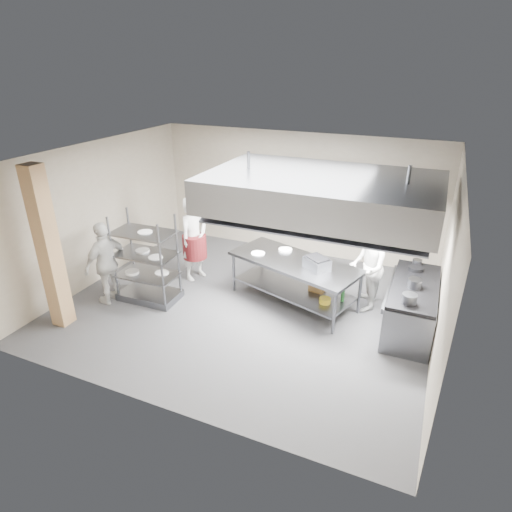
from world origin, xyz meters
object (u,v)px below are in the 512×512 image
at_px(island, 294,281).
at_px(chef_head, 194,239).
at_px(cooking_range, 411,308).
at_px(griddle, 317,264).
at_px(chef_plating, 107,263).
at_px(stockpot, 415,283).
at_px(pass_rack, 146,259).
at_px(chef_line, 367,267).

relative_size(island, chef_head, 1.40).
relative_size(cooking_range, griddle, 4.46).
bearing_deg(cooking_range, griddle, -176.39).
bearing_deg(chef_plating, stockpot, 113.80).
bearing_deg(pass_rack, chef_plating, -151.22).
xyz_separation_m(cooking_range, griddle, (-1.78, -0.11, 0.60)).
bearing_deg(pass_rack, chef_line, 16.67).
relative_size(cooking_range, chef_line, 1.14).
relative_size(chef_head, griddle, 4.17).
bearing_deg(griddle, chef_plating, -126.43).
bearing_deg(cooking_range, chef_head, 177.70).
relative_size(island, stockpot, 11.17).
height_order(cooking_range, chef_head, chef_head).
bearing_deg(chef_plating, cooking_range, 114.92).
distance_m(island, chef_line, 1.46).
xyz_separation_m(cooking_range, chef_plating, (-5.68, -1.41, 0.43)).
bearing_deg(chef_line, island, -89.45).
height_order(pass_rack, cooking_range, pass_rack).
xyz_separation_m(pass_rack, stockpot, (5.01, 0.89, 0.07)).
relative_size(island, chef_plating, 1.53).
bearing_deg(pass_rack, chef_head, 69.50).
bearing_deg(chef_line, stockpot, 46.05).
distance_m(cooking_range, griddle, 1.88).
bearing_deg(chef_head, chef_line, -69.58).
distance_m(chef_line, chef_plating, 5.10).
relative_size(chef_line, griddle, 3.93).
bearing_deg(chef_line, cooking_range, 52.57).
xyz_separation_m(island, pass_rack, (-2.76, -1.07, 0.45)).
distance_m(chef_plating, stockpot, 5.81).
bearing_deg(stockpot, chef_head, 176.19).
distance_m(chef_line, stockpot, 1.05).
bearing_deg(chef_plating, griddle, 119.35).
xyz_separation_m(island, chef_line, (1.36, 0.34, 0.43)).
relative_size(chef_head, stockpot, 8.00).
bearing_deg(pass_rack, island, 18.93).
xyz_separation_m(chef_line, stockpot, (0.90, -0.53, 0.10)).
xyz_separation_m(pass_rack, chef_line, (4.11, 1.42, -0.03)).
bearing_deg(cooking_range, chef_plating, -166.09).
relative_size(island, griddle, 5.82).
bearing_deg(island, pass_rack, -141.31).
relative_size(pass_rack, griddle, 4.04).
bearing_deg(pass_rack, griddle, 13.14).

